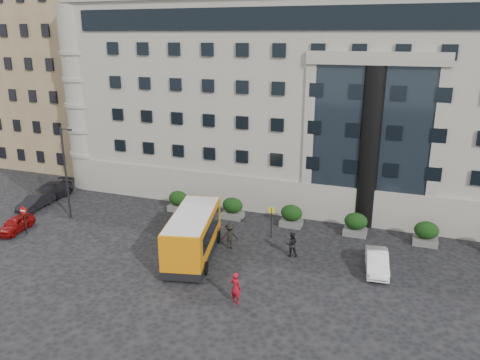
% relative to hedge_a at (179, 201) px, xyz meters
% --- Properties ---
extents(ground, '(120.00, 120.00, 0.00)m').
position_rel_hedge_a_xyz_m(ground, '(4.00, -7.80, -0.93)').
color(ground, black).
rests_on(ground, ground).
extents(civic_building, '(44.00, 24.00, 18.00)m').
position_rel_hedge_a_xyz_m(civic_building, '(10.00, 14.20, 8.07)').
color(civic_building, '#A09B8E').
rests_on(civic_building, ground).
extents(entrance_column, '(1.80, 1.80, 13.00)m').
position_rel_hedge_a_xyz_m(entrance_column, '(16.00, 2.50, 5.57)').
color(entrance_column, black).
rests_on(entrance_column, ground).
extents(apartment_near, '(14.00, 14.00, 20.00)m').
position_rel_hedge_a_xyz_m(apartment_near, '(-20.00, 12.20, 9.07)').
color(apartment_near, '#876D4E').
rests_on(apartment_near, ground).
extents(apartment_far, '(13.00, 13.00, 22.00)m').
position_rel_hedge_a_xyz_m(apartment_far, '(-23.00, 30.20, 10.07)').
color(apartment_far, '#82664C').
rests_on(apartment_far, ground).
extents(hedge_a, '(1.80, 1.26, 1.84)m').
position_rel_hedge_a_xyz_m(hedge_a, '(0.00, 0.00, 0.00)').
color(hedge_a, '#50504E').
rests_on(hedge_a, ground).
extents(hedge_b, '(1.80, 1.26, 1.84)m').
position_rel_hedge_a_xyz_m(hedge_b, '(5.20, 0.00, 0.00)').
color(hedge_b, '#50504E').
rests_on(hedge_b, ground).
extents(hedge_c, '(1.80, 1.26, 1.84)m').
position_rel_hedge_a_xyz_m(hedge_c, '(10.40, 0.00, 0.00)').
color(hedge_c, '#50504E').
rests_on(hedge_c, ground).
extents(hedge_d, '(1.80, 1.26, 1.84)m').
position_rel_hedge_a_xyz_m(hedge_d, '(15.60, 0.00, 0.00)').
color(hedge_d, '#50504E').
rests_on(hedge_d, ground).
extents(hedge_e, '(1.80, 1.26, 1.84)m').
position_rel_hedge_a_xyz_m(hedge_e, '(20.80, 0.00, 0.00)').
color(hedge_e, '#50504E').
rests_on(hedge_e, ground).
extents(street_lamp, '(1.16, 0.18, 8.00)m').
position_rel_hedge_a_xyz_m(street_lamp, '(-7.94, -4.80, 3.44)').
color(street_lamp, '#262628').
rests_on(street_lamp, ground).
extents(bus_stop_sign, '(0.50, 0.08, 2.52)m').
position_rel_hedge_a_xyz_m(bus_stop_sign, '(9.50, -2.80, 0.80)').
color(bus_stop_sign, '#262628').
rests_on(bus_stop_sign, ground).
extents(no_entry_sign, '(0.64, 0.16, 2.32)m').
position_rel_hedge_a_xyz_m(no_entry_sign, '(-9.00, -8.84, 0.72)').
color(no_entry_sign, '#262628').
rests_on(no_entry_sign, ground).
extents(minibus, '(4.42, 8.23, 3.26)m').
position_rel_hedge_a_xyz_m(minibus, '(5.20, -7.82, 0.87)').
color(minibus, orange).
rests_on(minibus, ground).
extents(red_truck, '(3.13, 5.86, 3.03)m').
position_rel_hedge_a_xyz_m(red_truck, '(-9.86, 6.44, 0.62)').
color(red_truck, '#99110B').
rests_on(red_truck, ground).
extents(parked_car_a, '(1.93, 3.78, 1.23)m').
position_rel_hedge_a_xyz_m(parked_car_a, '(-10.20, -8.70, -0.31)').
color(parked_car_a, maroon).
rests_on(parked_car_a, ground).
extents(parked_car_b, '(1.75, 4.08, 1.31)m').
position_rel_hedge_a_xyz_m(parked_car_b, '(-12.49, -4.00, -0.28)').
color(parked_car_b, black).
rests_on(parked_car_b, ground).
extents(parked_car_c, '(2.23, 5.30, 1.53)m').
position_rel_hedge_a_xyz_m(parked_car_c, '(-13.00, -1.69, -0.16)').
color(parked_car_c, black).
rests_on(parked_car_c, ground).
extents(parked_car_d, '(2.38, 4.95, 1.36)m').
position_rel_hedge_a_xyz_m(parked_car_d, '(-12.82, 6.31, -0.25)').
color(parked_car_d, black).
rests_on(parked_car_d, ground).
extents(white_taxi, '(1.93, 4.17, 1.33)m').
position_rel_hedge_a_xyz_m(white_taxi, '(17.68, -5.52, -0.27)').
color(white_taxi, white).
rests_on(white_taxi, ground).
extents(pedestrian_a, '(0.83, 0.67, 1.98)m').
position_rel_hedge_a_xyz_m(pedestrian_a, '(10.18, -12.43, 0.06)').
color(pedestrian_a, maroon).
rests_on(pedestrian_a, ground).
extents(pedestrian_b, '(1.05, 0.93, 1.82)m').
position_rel_hedge_a_xyz_m(pedestrian_b, '(11.76, -5.33, -0.02)').
color(pedestrian_b, black).
rests_on(pedestrian_b, ground).
extents(pedestrian_c, '(1.46, 1.18, 1.96)m').
position_rel_hedge_a_xyz_m(pedestrian_c, '(7.15, -5.65, 0.05)').
color(pedestrian_c, black).
rests_on(pedestrian_c, ground).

